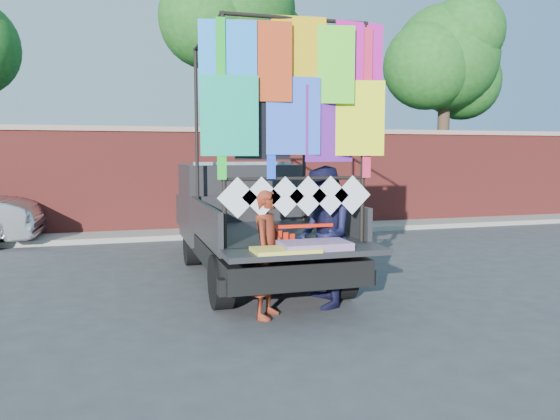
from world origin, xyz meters
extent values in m
plane|color=#38383A|center=(0.00, 0.00, 0.00)|extent=(90.00, 90.00, 0.00)
cube|color=maroon|center=(0.00, 7.00, 1.25)|extent=(30.00, 0.35, 2.50)
cube|color=gray|center=(0.00, 7.00, 2.55)|extent=(30.00, 0.45, 0.12)
cube|color=gray|center=(0.00, 6.30, 0.06)|extent=(30.00, 1.20, 0.12)
cylinder|color=#38281C|center=(1.00, 8.20, 2.73)|extent=(0.36, 0.36, 5.46)
sphere|color=#1E4F16|center=(1.00, 8.20, 5.85)|extent=(3.20, 3.20, 3.20)
sphere|color=#1E4F16|center=(1.90, 8.60, 5.07)|extent=(2.40, 2.40, 2.40)
sphere|color=#1E4F16|center=(0.20, 7.90, 5.46)|extent=(2.60, 2.60, 2.60)
cylinder|color=#38281C|center=(7.50, 8.20, 2.27)|extent=(0.36, 0.36, 4.55)
sphere|color=#1E4F16|center=(7.50, 8.20, 4.88)|extent=(3.20, 3.20, 3.20)
sphere|color=#1E4F16|center=(8.40, 8.60, 4.23)|extent=(2.40, 2.40, 2.40)
sphere|color=#1E4F16|center=(6.70, 7.90, 4.55)|extent=(2.60, 2.60, 2.60)
sphere|color=#1E4F16|center=(7.80, 7.60, 5.52)|extent=(2.20, 2.20, 2.20)
cylinder|color=black|center=(-0.96, 2.90, 0.35)|extent=(0.23, 0.70, 0.70)
cylinder|color=black|center=(-0.96, 0.04, 0.35)|extent=(0.23, 0.70, 0.70)
cylinder|color=black|center=(0.69, 2.90, 0.35)|extent=(0.23, 0.70, 0.70)
cylinder|color=black|center=(0.69, 0.04, 0.35)|extent=(0.23, 0.70, 0.70)
cube|color=black|center=(-0.14, 1.42, 0.53)|extent=(1.80, 4.45, 0.32)
cube|color=black|center=(-0.14, 0.62, 0.83)|extent=(1.91, 2.44, 0.11)
cube|color=black|center=(-1.07, 0.62, 1.06)|extent=(0.06, 2.44, 0.48)
cube|color=black|center=(0.80, 0.62, 1.06)|extent=(0.06, 2.44, 0.48)
cube|color=black|center=(-0.14, 1.82, 1.06)|extent=(1.91, 0.06, 0.48)
cube|color=black|center=(-0.14, 2.85, 1.11)|extent=(1.91, 1.70, 1.32)
cube|color=#8C9EAD|center=(-0.14, 2.37, 1.54)|extent=(1.70, 0.06, 0.58)
cube|color=#8C9EAD|center=(-0.14, 3.64, 1.32)|extent=(1.70, 0.11, 0.74)
cube|color=black|center=(-0.14, 4.01, 0.85)|extent=(1.85, 0.95, 0.58)
cube|color=black|center=(-0.14, -0.86, 0.85)|extent=(1.91, 0.58, 0.06)
cube|color=black|center=(-0.14, -0.62, 0.45)|extent=(1.96, 0.16, 0.19)
cylinder|color=black|center=(-1.01, -0.49, 2.20)|extent=(0.05, 0.05, 2.65)
cylinder|color=black|center=(-1.01, 1.73, 2.20)|extent=(0.05, 0.05, 2.65)
cylinder|color=black|center=(0.73, -0.49, 2.20)|extent=(0.05, 0.05, 2.65)
cylinder|color=black|center=(0.73, 1.73, 2.20)|extent=(0.05, 0.05, 2.65)
cylinder|color=black|center=(-0.14, -0.49, 3.53)|extent=(1.80, 0.05, 0.05)
cylinder|color=black|center=(-0.14, 1.73, 3.53)|extent=(1.80, 0.05, 0.05)
cylinder|color=black|center=(-1.01, 0.62, 3.53)|extent=(0.05, 2.28, 0.05)
cylinder|color=black|center=(0.73, 0.62, 3.53)|extent=(0.05, 2.28, 0.05)
cylinder|color=black|center=(-0.14, -0.49, 1.67)|extent=(1.80, 0.04, 0.04)
cube|color=#1B7DF5|center=(-0.93, -0.51, 3.05)|extent=(0.66, 0.02, 0.90)
cube|color=#C33B17|center=(-0.53, -0.55, 3.05)|extent=(0.66, 0.02, 0.90)
cube|color=gold|center=(-0.14, -0.51, 3.05)|extent=(0.66, 0.02, 0.90)
cube|color=#59EB29|center=(0.26, -0.55, 3.05)|extent=(0.66, 0.02, 0.90)
cube|color=#E119A3|center=(0.66, -0.51, 3.05)|extent=(0.66, 0.02, 0.90)
cube|color=#0B9C75|center=(-0.93, -0.55, 2.36)|extent=(0.66, 0.02, 0.90)
cube|color=black|center=(-0.53, -0.51, 2.36)|extent=(0.66, 0.02, 0.90)
cube|color=blue|center=(-0.14, -0.55, 2.36)|extent=(0.66, 0.02, 0.90)
cube|color=#7020A2|center=(0.26, -0.51, 2.36)|extent=(0.66, 0.02, 0.90)
cube|color=#F6FF1A|center=(0.66, -0.55, 2.36)|extent=(0.66, 0.02, 0.90)
cube|color=green|center=(-1.04, -0.53, 2.57)|extent=(0.11, 0.01, 1.80)
cube|color=#E4264E|center=(0.76, -0.53, 2.57)|extent=(0.11, 0.01, 1.80)
cube|color=blue|center=(-0.45, -0.53, 2.57)|extent=(0.11, 0.01, 1.80)
cube|color=white|center=(-0.86, -0.52, 1.46)|extent=(0.48, 0.01, 0.48)
cube|color=white|center=(-0.57, -0.52, 1.46)|extent=(0.48, 0.01, 0.48)
cube|color=white|center=(-0.28, -0.52, 1.46)|extent=(0.48, 0.01, 0.48)
cube|color=white|center=(0.01, -0.52, 1.46)|extent=(0.48, 0.01, 0.48)
cube|color=white|center=(0.30, -0.52, 1.46)|extent=(0.48, 0.01, 0.48)
cube|color=white|center=(0.58, -0.52, 1.46)|extent=(0.48, 0.01, 0.48)
cube|color=#E03D31|center=(-0.03, -0.86, 0.92)|extent=(0.79, 0.48, 0.08)
cube|color=#DED046|center=(-0.40, -0.94, 0.90)|extent=(0.74, 0.42, 0.04)
imported|color=maroon|center=(-0.49, -0.46, 0.79)|extent=(0.63, 0.69, 1.57)
imported|color=#151535|center=(0.31, -0.22, 0.91)|extent=(0.84, 1.00, 1.82)
cube|color=red|center=(-0.09, -0.34, 1.08)|extent=(0.96, 0.06, 0.04)
cube|color=red|center=(-0.39, -0.36, 0.77)|extent=(0.06, 0.02, 0.56)
cube|color=red|center=(-0.31, -0.36, 0.75)|extent=(0.06, 0.02, 0.56)
cube|color=red|center=(-0.23, -0.36, 0.73)|extent=(0.06, 0.02, 0.56)
cube|color=red|center=(-0.15, -0.36, 0.71)|extent=(0.06, 0.02, 0.56)
camera|label=1|loc=(-2.17, -6.68, 1.98)|focal=35.00mm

